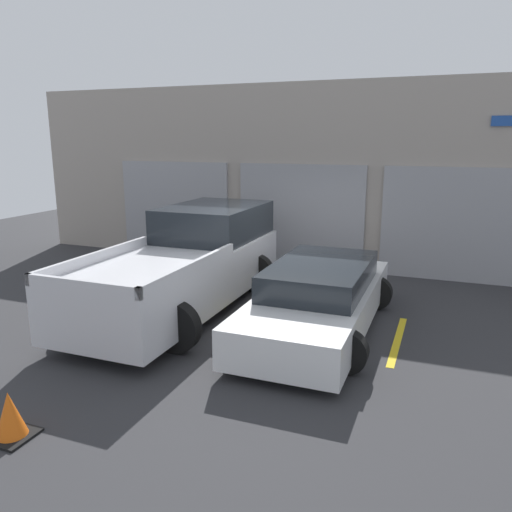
{
  "coord_description": "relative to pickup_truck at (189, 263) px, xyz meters",
  "views": [
    {
      "loc": [
        3.32,
        -9.26,
        3.26
      ],
      "look_at": [
        0.0,
        -0.7,
        1.1
      ],
      "focal_mm": 35.0,
      "sensor_mm": 36.0,
      "label": 1
    }
  ],
  "objects": [
    {
      "name": "ground_plane",
      "position": [
        1.36,
        0.87,
        -0.88
      ],
      "size": [
        28.0,
        28.0,
        0.0
      ],
      "primitive_type": "plane",
      "color": "#2D2D30"
    },
    {
      "name": "shophouse_building",
      "position": [
        1.35,
        4.16,
        1.39
      ],
      "size": [
        16.3,
        0.68,
        4.63
      ],
      "color": "#9E9389",
      "rests_on": "ground"
    },
    {
      "name": "pickup_truck",
      "position": [
        0.0,
        0.0,
        0.0
      ],
      "size": [
        2.58,
        5.56,
        1.88
      ],
      "color": "silver",
      "rests_on": "ground"
    },
    {
      "name": "sedan_white",
      "position": [
        2.72,
        -0.3,
        -0.31
      ],
      "size": [
        2.18,
        4.77,
        1.18
      ],
      "color": "white",
      "rests_on": "ground"
    },
    {
      "name": "parking_stripe_far_left",
      "position": [
        -1.36,
        -0.33,
        -0.87
      ],
      "size": [
        0.12,
        2.2,
        0.01
      ],
      "primitive_type": "cube",
      "color": "gold",
      "rests_on": "ground"
    },
    {
      "name": "parking_stripe_left",
      "position": [
        1.36,
        -0.33,
        -0.87
      ],
      "size": [
        0.12,
        2.2,
        0.01
      ],
      "primitive_type": "cube",
      "color": "gold",
      "rests_on": "ground"
    },
    {
      "name": "parking_stripe_centre",
      "position": [
        4.08,
        -0.33,
        -0.87
      ],
      "size": [
        0.12,
        2.2,
        0.01
      ],
      "primitive_type": "cube",
      "color": "gold",
      "rests_on": "ground"
    },
    {
      "name": "traffic_cone",
      "position": [
        0.33,
        -4.73,
        -0.62
      ],
      "size": [
        0.47,
        0.47,
        0.55
      ],
      "color": "black",
      "rests_on": "ground"
    }
  ]
}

